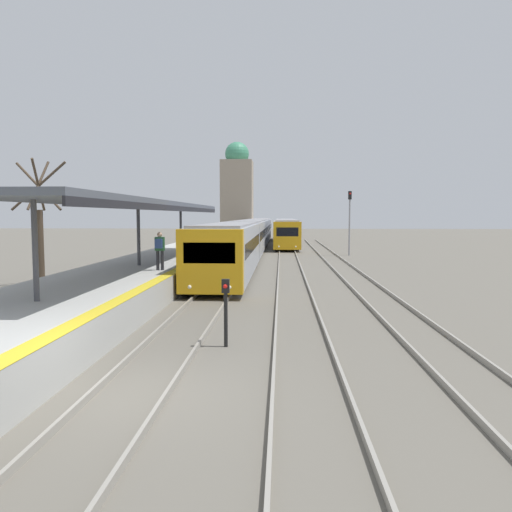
# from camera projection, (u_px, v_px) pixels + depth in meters

# --- Properties ---
(ground_plane) EXTENTS (240.00, 240.00, 0.00)m
(ground_plane) POSITION_uv_depth(u_px,v_px,m) (131.00, 395.00, 9.52)
(ground_plane) COLOR #666056
(track_platform_line) EXTENTS (1.51, 120.00, 0.15)m
(track_platform_line) POSITION_uv_depth(u_px,v_px,m) (131.00, 392.00, 9.51)
(track_platform_line) COLOR gray
(track_platform_line) RESTS_ON ground_plane
(track_middle_line) EXTENTS (1.50, 120.00, 0.15)m
(track_middle_line) POSITION_uv_depth(u_px,v_px,m) (311.00, 395.00, 9.34)
(track_middle_line) COLOR gray
(track_middle_line) RESTS_ON ground_plane
(track_right_line) EXTENTS (1.51, 120.00, 0.15)m
(track_right_line) POSITION_uv_depth(u_px,v_px,m) (498.00, 398.00, 9.17)
(track_right_line) COLOR gray
(track_right_line) RESTS_ON ground_plane
(platform_canopy) EXTENTS (4.00, 25.08, 3.03)m
(platform_canopy) POSITION_uv_depth(u_px,v_px,m) (139.00, 204.00, 23.65)
(platform_canopy) COLOR #4C515B
(platform_canopy) RESTS_ON station_platform
(person_on_platform) EXTENTS (0.40, 0.40, 1.66)m
(person_on_platform) POSITION_uv_depth(u_px,v_px,m) (160.00, 248.00, 21.67)
(person_on_platform) COLOR #2D2D33
(person_on_platform) RESTS_ON station_platform
(train_near) EXTENTS (2.69, 58.79, 3.00)m
(train_near) POSITION_uv_depth(u_px,v_px,m) (252.00, 233.00, 49.11)
(train_near) COLOR gold
(train_near) RESTS_ON ground_plane
(train_far) EXTENTS (2.61, 28.05, 2.97)m
(train_far) POSITION_uv_depth(u_px,v_px,m) (286.00, 230.00, 59.76)
(train_far) COLOR gold
(train_far) RESTS_ON ground_plane
(signal_post_near) EXTENTS (0.20, 0.21, 1.79)m
(signal_post_near) POSITION_uv_depth(u_px,v_px,m) (226.00, 305.00, 12.96)
(signal_post_near) COLOR black
(signal_post_near) RESTS_ON ground_plane
(signal_mast_far) EXTENTS (0.28, 0.29, 5.49)m
(signal_mast_far) POSITION_uv_depth(u_px,v_px,m) (350.00, 216.00, 42.47)
(signal_mast_far) COLOR gray
(signal_mast_far) RESTS_ON ground_plane
(distant_domed_building) EXTENTS (4.23, 4.23, 13.35)m
(distant_domed_building) POSITION_uv_depth(u_px,v_px,m) (237.00, 194.00, 67.99)
(distant_domed_building) COLOR gray
(distant_domed_building) RESTS_ON ground_plane
(bare_tree_background) EXTENTS (2.78, 1.74, 6.09)m
(bare_tree_background) POSITION_uv_depth(u_px,v_px,m) (40.00, 228.00, 24.03)
(bare_tree_background) COLOR #4C3D2D
(bare_tree_background) RESTS_ON ground_plane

